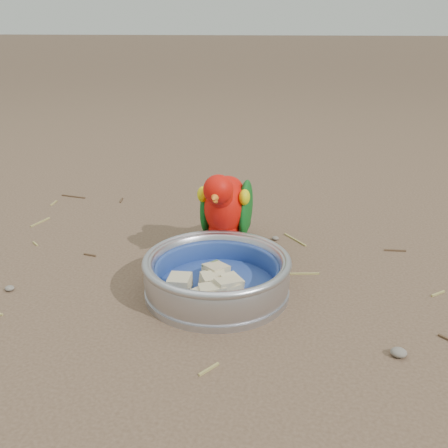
% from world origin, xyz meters
% --- Properties ---
extents(ground, '(60.00, 60.00, 0.00)m').
position_xyz_m(ground, '(0.00, 0.00, 0.00)').
color(ground, brown).
extents(food_bowl, '(0.22, 0.22, 0.02)m').
position_xyz_m(food_bowl, '(0.09, 0.06, 0.01)').
color(food_bowl, '#B2B2BA').
rests_on(food_bowl, ground).
extents(bowl_wall, '(0.22, 0.22, 0.04)m').
position_xyz_m(bowl_wall, '(0.09, 0.06, 0.04)').
color(bowl_wall, '#B2B2BA').
rests_on(bowl_wall, food_bowl).
extents(fruit_wedges, '(0.13, 0.13, 0.03)m').
position_xyz_m(fruit_wedges, '(0.09, 0.06, 0.03)').
color(fruit_wedges, '#C5B68A').
rests_on(fruit_wedges, food_bowl).
extents(lory_parrot, '(0.09, 0.19, 0.16)m').
position_xyz_m(lory_parrot, '(0.07, 0.20, 0.08)').
color(lory_parrot, red).
rests_on(lory_parrot, ground).
extents(ground_debris, '(0.90, 0.80, 0.01)m').
position_xyz_m(ground_debris, '(0.02, 0.07, 0.00)').
color(ground_debris, '#9A8D4B').
rests_on(ground_debris, ground).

